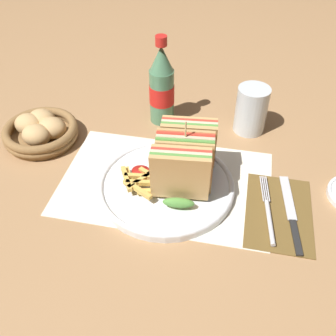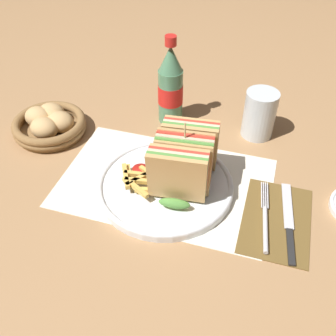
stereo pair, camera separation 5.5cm
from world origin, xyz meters
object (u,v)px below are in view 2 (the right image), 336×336
(glass_near, at_px, (259,117))
(plate_main, at_px, (165,185))
(fork, at_px, (265,222))
(knife, at_px, (289,222))
(bread_basket, at_px, (49,124))
(club_sandwich, at_px, (184,161))
(coke_bottle_near, at_px, (170,87))

(glass_near, bearing_deg, plate_main, -122.61)
(plate_main, relative_size, glass_near, 2.47)
(fork, height_order, knife, fork)
(knife, bearing_deg, plate_main, 167.52)
(knife, xyz_separation_m, bread_basket, (-0.58, 0.13, 0.02))
(plate_main, xyz_separation_m, knife, (0.25, -0.02, -0.00))
(club_sandwich, bearing_deg, fork, -16.67)
(knife, xyz_separation_m, glass_near, (-0.10, 0.27, 0.04))
(club_sandwich, height_order, bread_basket, club_sandwich)
(fork, distance_m, bread_basket, 0.55)
(plate_main, xyz_separation_m, glass_near, (0.16, 0.24, 0.04))
(knife, bearing_deg, bread_basket, 160.40)
(plate_main, height_order, glass_near, glass_near)
(club_sandwich, bearing_deg, bread_basket, 166.16)
(knife, height_order, bread_basket, bread_basket)
(club_sandwich, xyz_separation_m, knife, (0.22, -0.04, -0.07))
(glass_near, relative_size, bread_basket, 0.66)
(club_sandwich, distance_m, glass_near, 0.26)
(club_sandwich, xyz_separation_m, coke_bottle_near, (-0.10, 0.23, 0.02))
(club_sandwich, height_order, fork, club_sandwich)
(coke_bottle_near, xyz_separation_m, glass_near, (0.22, 0.00, -0.04))
(plate_main, bearing_deg, glass_near, 57.39)
(fork, distance_m, knife, 0.05)
(club_sandwich, distance_m, fork, 0.19)
(knife, bearing_deg, coke_bottle_near, 132.52)
(coke_bottle_near, bearing_deg, glass_near, 0.56)
(plate_main, bearing_deg, knife, -5.21)
(plate_main, relative_size, club_sandwich, 1.59)
(plate_main, distance_m, glass_near, 0.29)
(knife, distance_m, glass_near, 0.29)
(glass_near, distance_m, bread_basket, 0.50)
(club_sandwich, xyz_separation_m, glass_near, (0.12, 0.23, -0.02))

